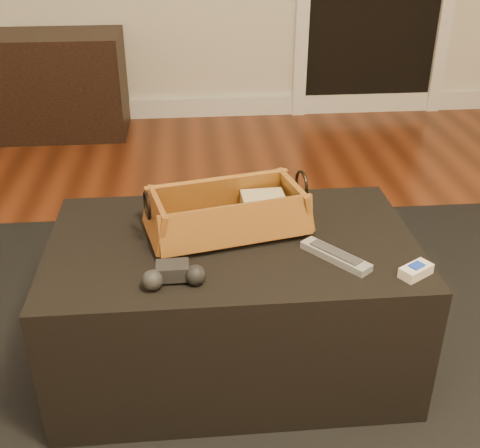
{
  "coord_description": "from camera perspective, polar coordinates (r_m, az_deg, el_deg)",
  "views": [
    {
      "loc": [
        0.13,
        -1.03,
        1.26
      ],
      "look_at": [
        0.26,
        0.37,
        0.49
      ],
      "focal_mm": 45.0,
      "sensor_mm": 36.0,
      "label": 1
    }
  ],
  "objects": [
    {
      "name": "cloth_bundle",
      "position": [
        1.72,
        2.17,
        1.83
      ],
      "size": [
        0.13,
        0.09,
        0.07
      ],
      "primitive_type": "cube",
      "rotation": [
        0.0,
        0.0,
        0.05
      ],
      "color": "#C2B187",
      "rests_on": "wicker_basket"
    },
    {
      "name": "tv_remote",
      "position": [
        1.65,
        -1.77,
        -0.23
      ],
      "size": [
        0.24,
        0.12,
        0.02
      ],
      "primitive_type": "cube",
      "rotation": [
        0.0,
        0.0,
        0.33
      ],
      "color": "black",
      "rests_on": "wicker_basket"
    },
    {
      "name": "silver_remote",
      "position": [
        1.57,
        9.04,
        -2.99
      ],
      "size": [
        0.16,
        0.19,
        0.02
      ],
      "color": "#94979B",
      "rests_on": "ottoman"
    },
    {
      "name": "ottoman",
      "position": [
        1.76,
        -0.71,
        -7.46
      ],
      "size": [
        1.0,
        0.6,
        0.42
      ],
      "primitive_type": "cube",
      "color": "black",
      "rests_on": "area_rug"
    },
    {
      "name": "cream_gadget",
      "position": [
        1.55,
        16.34,
        -4.26
      ],
      "size": [
        0.1,
        0.08,
        0.03
      ],
      "color": "beige",
      "rests_on": "ottoman"
    },
    {
      "name": "baseboard",
      "position": [
        3.95,
        -6.96,
        10.85
      ],
      "size": [
        5.0,
        0.04,
        0.12
      ],
      "primitive_type": "cube",
      "color": "white",
      "rests_on": "floor"
    },
    {
      "name": "game_controller",
      "position": [
        1.46,
        -6.32,
        -4.82
      ],
      "size": [
        0.16,
        0.09,
        0.05
      ],
      "color": "black",
      "rests_on": "ottoman"
    },
    {
      "name": "area_rug",
      "position": [
        1.86,
        -0.55,
        -13.76
      ],
      "size": [
        2.6,
        2.0,
        0.01
      ],
      "primitive_type": "cube",
      "color": "black",
      "rests_on": "floor"
    },
    {
      "name": "wicker_basket",
      "position": [
        1.66,
        -1.21,
        0.88
      ],
      "size": [
        0.48,
        0.32,
        0.15
      ],
      "color": "#996422",
      "rests_on": "ottoman"
    }
  ]
}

